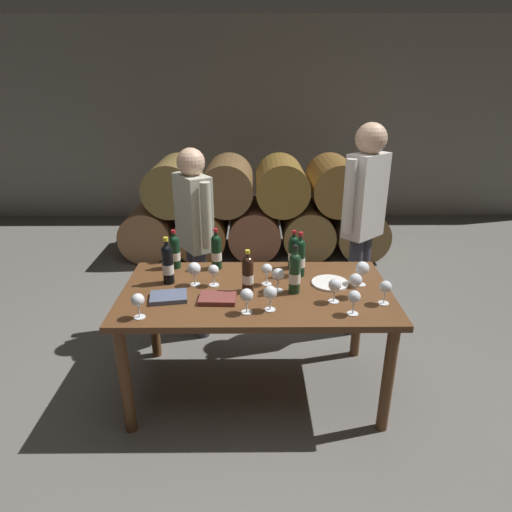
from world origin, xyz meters
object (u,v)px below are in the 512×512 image
at_px(wine_glass_7, 385,288).
at_px(wine_bottle_1, 168,264).
at_px(wine_glass_6, 194,269).
at_px(taster_seated_left, 195,229).
at_px(sommelier_presenting, 364,213).
at_px(wine_glass_3, 335,286).
at_px(wine_bottle_4, 295,272).
at_px(wine_bottle_0, 248,274).
at_px(wine_glass_5, 278,275).
at_px(wine_bottle_3, 300,257).
at_px(wine_glass_10, 214,271).
at_px(wine_glass_4, 354,298).
at_px(wine_glass_11, 362,269).
at_px(tasting_notebook, 218,298).
at_px(wine_glass_9, 247,296).
at_px(wine_bottle_6, 175,251).
at_px(wine_bottle_2, 216,251).
at_px(serving_plate, 330,283).
at_px(leather_ledger, 169,297).
at_px(wine_glass_0, 138,301).
at_px(wine_glass_2, 270,293).
at_px(dining_table, 256,302).
at_px(wine_glass_1, 267,270).
at_px(wine_bottle_5, 294,252).
at_px(wine_glass_8, 355,281).

bearing_deg(wine_glass_7, wine_bottle_1, 167.35).
xyz_separation_m(wine_glass_6, taster_seated_left, (-0.07, 0.65, 0.05)).
bearing_deg(sommelier_presenting, wine_glass_7, -94.89).
bearing_deg(wine_glass_3, wine_bottle_4, 150.03).
relative_size(wine_bottle_0, wine_glass_5, 1.82).
height_order(wine_bottle_3, wine_bottle_4, wine_bottle_4).
relative_size(wine_bottle_4, wine_glass_5, 2.05).
distance_m(wine_bottle_1, sommelier_presenting, 1.55).
bearing_deg(wine_glass_10, wine_glass_4, -24.75).
relative_size(wine_glass_11, taster_seated_left, 0.11).
relative_size(wine_bottle_3, tasting_notebook, 1.41).
relative_size(wine_glass_6, wine_glass_9, 1.04).
bearing_deg(wine_bottle_0, wine_bottle_6, 143.85).
bearing_deg(sommelier_presenting, wine_glass_9, -130.65).
distance_m(wine_glass_7, sommelier_presenting, 0.96).
bearing_deg(wine_bottle_2, serving_plate, -19.10).
bearing_deg(wine_bottle_6, sommelier_presenting, 15.62).
distance_m(wine_glass_9, leather_ledger, 0.52).
relative_size(sommelier_presenting, taster_seated_left, 1.11).
xyz_separation_m(wine_glass_3, leather_ledger, (-1.00, 0.04, -0.09)).
distance_m(wine_bottle_4, wine_glass_9, 0.39).
distance_m(wine_bottle_3, wine_glass_0, 1.11).
bearing_deg(wine_glass_7, wine_glass_2, -173.89).
bearing_deg(dining_table, wine_glass_11, 5.46).
relative_size(wine_glass_1, wine_glass_4, 0.99).
distance_m(dining_table, wine_bottle_4, 0.33).
height_order(wine_glass_4, wine_glass_7, wine_glass_7).
distance_m(wine_glass_6, wine_glass_10, 0.12).
height_order(dining_table, wine_glass_5, wine_glass_5).
relative_size(wine_glass_1, wine_glass_7, 0.98).
bearing_deg(wine_glass_4, leather_ledger, 169.96).
distance_m(wine_bottle_0, wine_glass_10, 0.24).
xyz_separation_m(leather_ledger, taster_seated_left, (0.06, 0.84, 0.15)).
height_order(wine_bottle_1, wine_bottle_3, wine_bottle_1).
distance_m(wine_bottle_5, wine_glass_8, 0.56).
distance_m(wine_glass_7, wine_glass_8, 0.18).
xyz_separation_m(wine_glass_1, wine_glass_11, (0.61, -0.01, 0.01)).
bearing_deg(wine_bottle_3, wine_glass_5, -123.89).
bearing_deg(wine_glass_4, dining_table, 150.32).
xyz_separation_m(wine_bottle_1, wine_bottle_5, (0.83, 0.24, -0.01)).
xyz_separation_m(wine_bottle_6, wine_glass_10, (0.29, -0.29, -0.02)).
bearing_deg(serving_plate, wine_glass_5, -164.75).
xyz_separation_m(wine_bottle_1, sommelier_presenting, (1.41, 0.64, 0.15)).
height_order(wine_bottle_2, sommelier_presenting, sommelier_presenting).
distance_m(dining_table, wine_bottle_5, 0.48).
relative_size(leather_ledger, sommelier_presenting, 0.13).
bearing_deg(wine_glass_8, wine_bottle_5, 127.01).
bearing_deg(wine_glass_11, wine_glass_3, -133.34).
bearing_deg(wine_glass_3, wine_glass_2, -165.86).
height_order(wine_bottle_2, wine_glass_1, wine_bottle_2).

